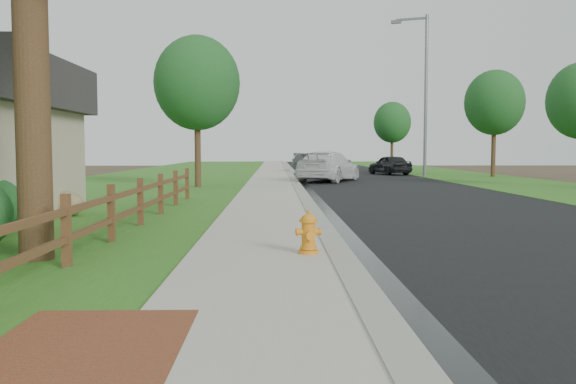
{
  "coord_description": "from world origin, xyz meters",
  "views": [
    {
      "loc": [
        -0.63,
        -5.88,
        1.73
      ],
      "look_at": [
        -0.42,
        3.65,
        1.06
      ],
      "focal_mm": 38.0,
      "sensor_mm": 36.0,
      "label": 1
    }
  ],
  "objects_px": {
    "streetlight": "(423,86)",
    "fire_hydrant": "(309,234)",
    "white_suv": "(328,167)",
    "dark_car_mid": "(390,165)",
    "ranch_fence": "(127,205)"
  },
  "relations": [
    {
      "from": "streetlight",
      "to": "fire_hydrant",
      "type": "bearing_deg",
      "value": -106.96
    },
    {
      "from": "white_suv",
      "to": "dark_car_mid",
      "type": "height_order",
      "value": "white_suv"
    },
    {
      "from": "ranch_fence",
      "to": "fire_hydrant",
      "type": "xyz_separation_m",
      "value": [
        3.5,
        -2.82,
        -0.2
      ]
    },
    {
      "from": "ranch_fence",
      "to": "dark_car_mid",
      "type": "xyz_separation_m",
      "value": [
        10.8,
        29.01,
        0.07
      ]
    },
    {
      "from": "fire_hydrant",
      "to": "streetlight",
      "type": "distance_m",
      "value": 30.02
    },
    {
      "from": "fire_hydrant",
      "to": "white_suv",
      "type": "height_order",
      "value": "white_suv"
    },
    {
      "from": "ranch_fence",
      "to": "streetlight",
      "type": "height_order",
      "value": "streetlight"
    },
    {
      "from": "ranch_fence",
      "to": "white_suv",
      "type": "distance_m",
      "value": 21.07
    },
    {
      "from": "white_suv",
      "to": "dark_car_mid",
      "type": "xyz_separation_m",
      "value": [
        4.96,
        8.77,
        -0.13
      ]
    },
    {
      "from": "dark_car_mid",
      "to": "fire_hydrant",
      "type": "bearing_deg",
      "value": 59.33
    },
    {
      "from": "dark_car_mid",
      "to": "streetlight",
      "type": "distance_m",
      "value": 6.25
    },
    {
      "from": "white_suv",
      "to": "dark_car_mid",
      "type": "relative_size",
      "value": 1.4
    },
    {
      "from": "dark_car_mid",
      "to": "white_suv",
      "type": "bearing_deg",
      "value": 42.76
    },
    {
      "from": "white_suv",
      "to": "streetlight",
      "type": "height_order",
      "value": "streetlight"
    },
    {
      "from": "dark_car_mid",
      "to": "streetlight",
      "type": "relative_size",
      "value": 0.39
    }
  ]
}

